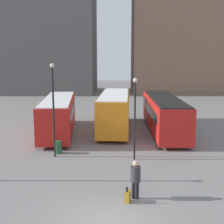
{
  "coord_description": "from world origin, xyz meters",
  "views": [
    {
      "loc": [
        0.29,
        -11.4,
        6.47
      ],
      "look_at": [
        0.07,
        10.95,
        2.59
      ],
      "focal_mm": 50.0,
      "sensor_mm": 36.0,
      "label": 1
    }
  ],
  "objects": [
    {
      "name": "traveler",
      "position": [
        1.23,
        2.25,
        1.09
      ],
      "size": [
        0.59,
        0.59,
        1.84
      ],
      "rotation": [
        0.0,
        0.0,
        1.29
      ],
      "color": "black",
      "rests_on": "ground_plane"
    },
    {
      "name": "lamp_post_2",
      "position": [
        -3.7,
        8.46,
        3.58
      ],
      "size": [
        0.28,
        0.28,
        6.14
      ],
      "color": "black",
      "rests_on": "ground_plane"
    },
    {
      "name": "building_block_right",
      "position": [
        19.14,
        48.99,
        15.9
      ],
      "size": [
        31.11,
        10.89,
        31.8
      ],
      "color": "#7F604C",
      "rests_on": "ground_plane"
    },
    {
      "name": "bus_0",
      "position": [
        -4.63,
        15.17,
        1.67
      ],
      "size": [
        3.46,
        10.83,
        3.07
      ],
      "rotation": [
        0.0,
        0.0,
        1.66
      ],
      "color": "red",
      "rests_on": "ground_plane"
    },
    {
      "name": "bus_2",
      "position": [
        4.62,
        15.89,
        1.67
      ],
      "size": [
        2.57,
        12.23,
        3.05
      ],
      "rotation": [
        0.0,
        0.0,
        1.57
      ],
      "color": "red",
      "rests_on": "ground_plane"
    },
    {
      "name": "building_block_left",
      "position": [
        -13.18,
        48.99,
        16.91
      ],
      "size": [
        19.2,
        14.62,
        33.82
      ],
      "color": "#5B5656",
      "rests_on": "ground_plane"
    },
    {
      "name": "lamp_post_0",
      "position": [
        1.54,
        7.99,
        3.11
      ],
      "size": [
        0.28,
        0.28,
        5.25
      ],
      "color": "black",
      "rests_on": "ground_plane"
    },
    {
      "name": "suitcase",
      "position": [
        0.87,
        1.88,
        0.28
      ],
      "size": [
        0.3,
        0.42,
        0.78
      ],
      "rotation": [
        0.0,
        0.0,
        1.29
      ],
      "color": "#B27A1E",
      "rests_on": "ground_plane"
    },
    {
      "name": "trash_bin",
      "position": [
        -3.63,
        9.22,
        0.42
      ],
      "size": [
        0.52,
        0.52,
        0.85
      ],
      "color": "#285633",
      "rests_on": "ground_plane"
    },
    {
      "name": "ground_plane",
      "position": [
        0.0,
        0.0,
        0.0
      ],
      "size": [
        160.0,
        160.0,
        0.0
      ],
      "primitive_type": "plane",
      "color": "slate"
    },
    {
      "name": "bus_1",
      "position": [
        0.26,
        16.58,
        1.8
      ],
      "size": [
        3.03,
        10.47,
        3.32
      ],
      "rotation": [
        0.0,
        0.0,
        1.53
      ],
      "color": "orange",
      "rests_on": "ground_plane"
    }
  ]
}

